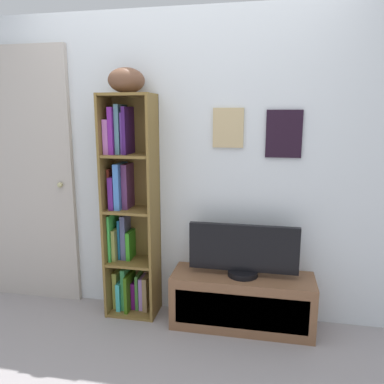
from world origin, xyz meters
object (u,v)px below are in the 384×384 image
Objects in this scene: bookshelf at (128,213)px; television at (243,251)px; door at (28,178)px; football at (127,80)px; tv_stand at (242,301)px.

television is (0.90, -0.07, -0.22)m from bookshelf.
television is at bearing -4.77° from door.
door is (-0.89, 0.08, 0.23)m from bookshelf.
football is 0.26× the size of tv_stand.
door reaches higher than television.
football reaches higher than tv_stand.
football is at bearing -39.22° from bookshelf.
bookshelf is at bearing -5.16° from door.
football is 0.13× the size of door.
television is at bearing -2.61° from football.
door is at bearing 175.19° from tv_stand.
television is (0.00, 0.00, 0.39)m from tv_stand.
bookshelf is at bearing 140.78° from football.
football is 1.20m from door.
football is 0.34× the size of television.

